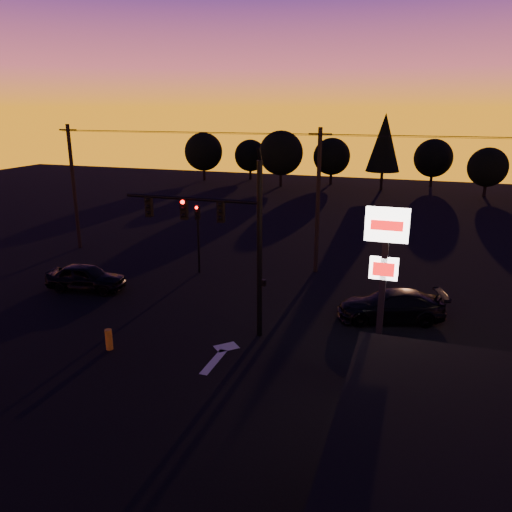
{
  "coord_description": "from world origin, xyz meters",
  "views": [
    {
      "loc": [
        8.06,
        -16.02,
        10.13
      ],
      "look_at": [
        1.0,
        5.0,
        3.5
      ],
      "focal_mm": 35.0,
      "sensor_mm": 36.0,
      "label": 1
    }
  ],
  "objects_px": {
    "pylon_sign": "(384,260)",
    "bollard": "(109,339)",
    "traffic_signal_mast": "(225,229)",
    "secondary_signal": "(198,229)",
    "car_right": "(391,306)",
    "car_left": "(86,277)"
  },
  "relations": [
    {
      "from": "pylon_sign",
      "to": "bollard",
      "type": "xyz_separation_m",
      "value": [
        -11.26,
        -0.9,
        -4.45
      ]
    },
    {
      "from": "traffic_signal_mast",
      "to": "secondary_signal",
      "type": "relative_size",
      "value": 1.97
    },
    {
      "from": "car_right",
      "to": "bollard",
      "type": "bearing_deg",
      "value": -74.73
    },
    {
      "from": "traffic_signal_mast",
      "to": "car_left",
      "type": "relative_size",
      "value": 1.91
    },
    {
      "from": "pylon_sign",
      "to": "bollard",
      "type": "bearing_deg",
      "value": -175.43
    },
    {
      "from": "car_left",
      "to": "traffic_signal_mast",
      "type": "bearing_deg",
      "value": -112.15
    },
    {
      "from": "secondary_signal",
      "to": "pylon_sign",
      "type": "relative_size",
      "value": 0.64
    },
    {
      "from": "traffic_signal_mast",
      "to": "bollard",
      "type": "relative_size",
      "value": 9.25
    },
    {
      "from": "car_left",
      "to": "secondary_signal",
      "type": "bearing_deg",
      "value": -51.68
    },
    {
      "from": "pylon_sign",
      "to": "car_right",
      "type": "height_order",
      "value": "pylon_sign"
    },
    {
      "from": "traffic_signal_mast",
      "to": "bollard",
      "type": "bearing_deg",
      "value": -140.77
    },
    {
      "from": "traffic_signal_mast",
      "to": "secondary_signal",
      "type": "height_order",
      "value": "traffic_signal_mast"
    },
    {
      "from": "secondary_signal",
      "to": "car_right",
      "type": "distance_m",
      "value": 12.84
    },
    {
      "from": "pylon_sign",
      "to": "bollard",
      "type": "relative_size",
      "value": 7.33
    },
    {
      "from": "traffic_signal_mast",
      "to": "car_right",
      "type": "height_order",
      "value": "traffic_signal_mast"
    },
    {
      "from": "traffic_signal_mast",
      "to": "pylon_sign",
      "type": "distance_m",
      "value": 7.52
    },
    {
      "from": "secondary_signal",
      "to": "car_right",
      "type": "relative_size",
      "value": 0.84
    },
    {
      "from": "pylon_sign",
      "to": "car_right",
      "type": "relative_size",
      "value": 1.31
    },
    {
      "from": "secondary_signal",
      "to": "bollard",
      "type": "relative_size",
      "value": 4.69
    },
    {
      "from": "traffic_signal_mast",
      "to": "secondary_signal",
      "type": "xyz_separation_m",
      "value": [
        -4.9,
        7.49,
        -2.07
      ]
    },
    {
      "from": "secondary_signal",
      "to": "car_right",
      "type": "xyz_separation_m",
      "value": [
        12.1,
        -3.76,
        -2.11
      ]
    },
    {
      "from": "car_left",
      "to": "car_right",
      "type": "relative_size",
      "value": 0.86
    }
  ]
}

